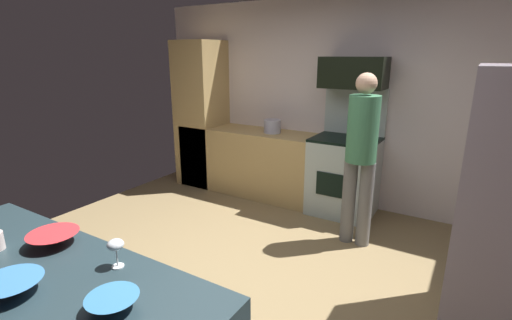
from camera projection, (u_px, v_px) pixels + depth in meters
ground_plane at (231, 284)px, 3.19m from camera, size 5.20×4.80×0.02m
wall_back at (333, 103)px, 4.75m from camera, size 5.20×0.12×2.60m
lower_cabinet_run at (259, 163)px, 5.14m from camera, size 2.40×0.60×0.90m
cabinet_column at (202, 114)px, 5.48m from camera, size 0.60×0.60×2.10m
oven_range at (344, 172)px, 4.51m from camera, size 0.76×0.65×1.53m
microwave at (353, 73)px, 4.25m from camera, size 0.74×0.38×0.36m
person_cook at (361, 152)px, 3.62m from camera, size 0.31×0.30×1.75m
mixing_bowl_large at (54, 239)px, 2.02m from camera, size 0.27×0.27×0.07m
mixing_bowl_small at (113, 303)px, 1.50m from camera, size 0.22×0.22×0.06m
mixing_bowl_prep at (11, 287)px, 1.60m from camera, size 0.27×0.27×0.07m
wine_glass_near at (116, 246)px, 1.79m from camera, size 0.08×0.08×0.15m
stock_pot at (272, 126)px, 4.89m from camera, size 0.23×0.23×0.18m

